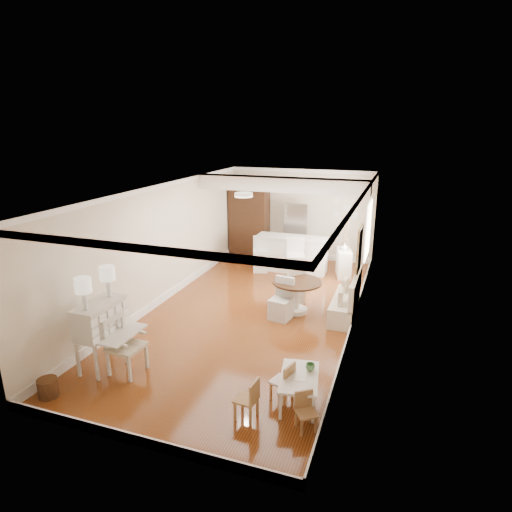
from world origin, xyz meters
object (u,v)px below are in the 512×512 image
Objects in this scene: kids_chair_a at (246,398)px; dining_table at (297,297)px; pantry_cabinet at (249,221)px; fridge at (307,233)px; slip_chair_near at (281,299)px; kids_chair_c at (306,412)px; gustavian_armchair at (126,346)px; sideboard at (344,263)px; secretary_bureau at (102,335)px; kids_chair_b at (282,381)px; bar_stool_right at (296,261)px; kids_table at (299,389)px; bar_stool_left at (260,254)px; wicker_basket at (48,388)px; breakfast_counter at (292,254)px; slip_chair_far at (291,282)px.

dining_table is (-0.21, 3.81, 0.05)m from kids_chair_a.
pantry_cabinet is 1.28× the size of fridge.
kids_chair_c is at bearing -58.37° from slip_chair_near.
gustavian_armchair is 7.33m from fridge.
secretary_bureau is at bearing -132.42° from sideboard.
kids_chair_b is 0.36× the size of fridge.
kids_chair_a is 6.64m from sideboard.
dining_table is at bearing -80.53° from fridge.
kids_chair_c is 5.95m from bar_stool_right.
kids_chair_c is at bearing -66.48° from kids_table.
kids_chair_c is (0.51, -0.57, -0.04)m from kids_chair_b.
kids_table is at bearing -75.29° from dining_table.
bar_stool_left is 2.37m from sideboard.
bar_stool_right is 1.47m from sideboard.
slip_chair_near is (-0.81, 2.77, 0.14)m from kids_chair_b.
fridge reaches higher than gustavian_armchair.
kids_chair_c is 8.48m from pantry_cabinet.
kids_chair_a is 0.88m from kids_chair_c.
pantry_cabinet is 3.43m from sideboard.
wicker_basket is 6.74m from bar_stool_right.
sideboard is at bearing 2.20° from breakfast_counter.
kids_chair_b is 0.63× the size of bar_stool_left.
gustavian_armchair is 1.78× the size of kids_chair_c.
dining_table is 2.03m from bar_stool_right.
kids_table is (2.97, 0.13, -0.26)m from gustavian_armchair.
bar_stool_right reaches higher than dining_table.
secretary_bureau is 3.95× the size of wicker_basket.
gustavian_armchair is at bearing -101.73° from fridge.
wicker_basket is 5.23m from dining_table.
kids_chair_c is (3.97, 0.58, 0.13)m from wicker_basket.
bar_stool_left is at bearing 114.11° from kids_table.
slip_chair_far reaches higher than slip_chair_near.
kids_table is at bearing 16.82° from wicker_basket.
kids_table is at bearing 78.62° from kids_chair_c.
dining_table is at bearing 71.15° from kids_chair_c.
kids_chair_c is at bearing -64.57° from pantry_cabinet.
secretary_bureau reaches higher than gustavian_armchair.
bar_stool_right is 1.48× the size of sideboard.
sideboard is at bearing 84.68° from slip_chair_near.
bar_stool_right is (-1.09, 5.15, 0.27)m from kids_chair_b.
gustavian_armchair is 0.43× the size of pantry_cabinet.
kids_chair_c reaches higher than wicker_basket.
kids_chair_c is at bearing -7.19° from secretary_bureau.
slip_chair_far is 1.26× the size of sideboard.
slip_chair_far is (-1.11, 3.77, 0.27)m from kids_table.
kids_chair_b is 0.54× the size of bar_stool_right.
slip_chair_near is 1.15× the size of sideboard.
bar_stool_left reaches higher than kids_chair_c.
slip_chair_near is 3.38m from sideboard.
kids_table is 5.36m from bar_stool_right.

